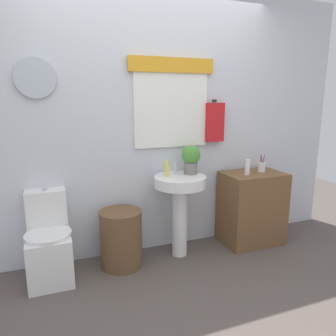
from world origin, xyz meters
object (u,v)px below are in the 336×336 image
Objects in this scene: laundry_hamper at (121,238)px; pedestal_sink at (180,197)px; toilet at (49,245)px; lotion_bottle at (247,167)px; potted_plant at (191,158)px; soap_bottle at (167,169)px; toothbrush_cup at (262,167)px; wooden_cabinet at (252,208)px.

pedestal_sink is at bearing 0.00° from laundry_hamper.
lotion_bottle is at bearing -2.13° from toilet.
laundry_hamper is 1.88× the size of potted_plant.
soap_bottle is 1.08m from toothbrush_cup.
toilet is 2.25m from toothbrush_cup.
potted_plant is 1.55× the size of toothbrush_cup.
toilet is 2.72× the size of potted_plant.
soap_bottle reaches higher than toilet.
potted_plant reaches higher than wooden_cabinet.
pedestal_sink is 5.03× the size of lotion_bottle.
soap_bottle is at bearing 178.41° from toothbrush_cup.
wooden_cabinet is at bearing 0.00° from laundry_hamper.
laundry_hamper is 3.32× the size of lotion_bottle.
potted_plant is at bearing 2.20° from soap_bottle.
potted_plant is (0.14, 0.06, 0.37)m from pedestal_sink.
wooden_cabinet is 1.09m from soap_bottle.
potted_plant reaches higher than toilet.
wooden_cabinet is at bearing -169.75° from toothbrush_cup.
pedestal_sink is 2.85× the size of potted_plant.
potted_plant is (0.73, 0.06, 0.71)m from laundry_hamper.
lotion_bottle is 0.23m from toothbrush_cup.
toilet is 1.26m from pedestal_sink.
soap_bottle is 0.81× the size of toothbrush_cup.
lotion_bottle reaches higher than laundry_hamper.
potted_plant is (0.26, 0.01, 0.09)m from soap_bottle.
toothbrush_cup is (2.18, -0.01, 0.53)m from toilet.
wooden_cabinet is (0.85, 0.00, -0.22)m from pedestal_sink.
potted_plant is (-0.71, 0.06, 0.59)m from wooden_cabinet.
pedestal_sink reaches higher than toilet.
laundry_hamper is 0.69× the size of wooden_cabinet.
soap_bottle is at bearing 157.38° from pedestal_sink.
wooden_cabinet is 4.20× the size of toothbrush_cup.
toothbrush_cup reaches higher than wooden_cabinet.
pedestal_sink is 0.88m from wooden_cabinet.
wooden_cabinet is at bearing 19.78° from lotion_bottle.
toilet reaches higher than wooden_cabinet.
laundry_hamper is at bearing 180.00° from wooden_cabinet.
toilet is at bearing 178.46° from pedestal_sink.
potted_plant is at bearing 4.68° from laundry_hamper.
potted_plant is at bearing 170.49° from lotion_bottle.
toilet is at bearing 179.67° from toothbrush_cup.
toothbrush_cup is at bearing 15.12° from lotion_bottle.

